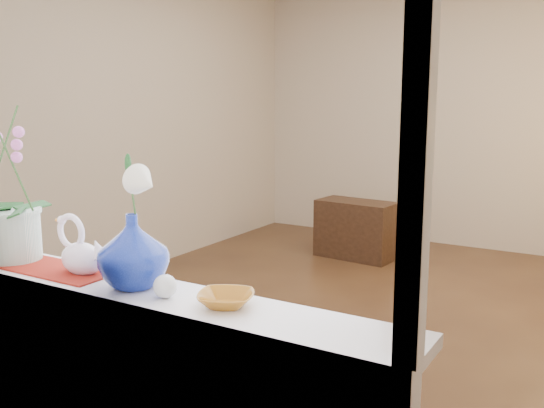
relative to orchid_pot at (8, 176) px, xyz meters
The scene contains 14 objects.
ground 2.72m from the orchid_pot, 77.97° to the left, with size 5.00×5.00×0.00m, color #3B2518.
wall_back 4.89m from the orchid_pot, 84.08° to the left, with size 4.50×0.10×2.70m, color beige.
wall_front 0.53m from the orchid_pot, 14.82° to the right, with size 4.50×0.10×2.70m, color beige.
wall_left 2.94m from the orchid_pot, 126.41° to the left, with size 0.10×5.00×2.70m, color beige.
windowsill 0.61m from the orchid_pot, ahead, with size 2.20×0.26×0.04m, color white.
window_frame 0.69m from the orchid_pot, 11.59° to the right, with size 2.22×0.06×1.60m, color white, non-canonical shape.
runner 0.35m from the orchid_pot, ahead, with size 0.70×0.20×0.01m, color maroon.
orchid_pot is the anchor object (origin of this frame).
swan 0.43m from the orchid_pot, ahead, with size 0.24×0.11×0.20m, color white, non-canonical shape.
blue_vase 0.65m from the orchid_pot, ahead, with size 0.27×0.27×0.28m, color navy.
lily 0.62m from the orchid_pot, ahead, with size 0.16×0.09×0.21m, color silver, non-canonical shape.
paperweight 0.83m from the orchid_pot, ahead, with size 0.07×0.07×0.07m, color silver.
amber_dish 1.03m from the orchid_pot, ahead, with size 0.14×0.14×0.04m, color #975E17.
side_table 4.00m from the orchid_pot, 93.58° to the left, with size 0.74×0.37×0.55m, color black.
Camera 1 is at (1.49, -3.78, 1.54)m, focal length 40.00 mm.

